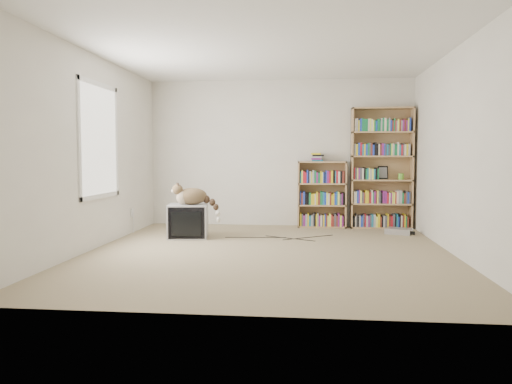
# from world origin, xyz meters

# --- Properties ---
(floor) EXTENTS (4.50, 5.00, 0.01)m
(floor) POSITION_xyz_m (0.00, 0.00, 0.00)
(floor) COLOR gray
(floor) RESTS_ON ground
(wall_back) EXTENTS (4.50, 0.02, 2.50)m
(wall_back) POSITION_xyz_m (0.00, 2.50, 1.25)
(wall_back) COLOR silver
(wall_back) RESTS_ON floor
(wall_front) EXTENTS (4.50, 0.02, 2.50)m
(wall_front) POSITION_xyz_m (0.00, -2.50, 1.25)
(wall_front) COLOR silver
(wall_front) RESTS_ON floor
(wall_left) EXTENTS (0.02, 5.00, 2.50)m
(wall_left) POSITION_xyz_m (-2.25, 0.00, 1.25)
(wall_left) COLOR silver
(wall_left) RESTS_ON floor
(wall_right) EXTENTS (0.02, 5.00, 2.50)m
(wall_right) POSITION_xyz_m (2.25, 0.00, 1.25)
(wall_right) COLOR silver
(wall_right) RESTS_ON floor
(ceiling) EXTENTS (4.50, 5.00, 0.02)m
(ceiling) POSITION_xyz_m (0.00, 0.00, 2.50)
(ceiling) COLOR white
(ceiling) RESTS_ON wall_back
(window) EXTENTS (0.02, 1.22, 1.52)m
(window) POSITION_xyz_m (-2.24, 0.20, 1.40)
(window) COLOR white
(window) RESTS_ON wall_left
(crt_tv) EXTENTS (0.63, 0.58, 0.49)m
(crt_tv) POSITION_xyz_m (-1.26, 1.02, 0.24)
(crt_tv) COLOR #99999B
(crt_tv) RESTS_ON floor
(cat) EXTENTS (0.75, 0.46, 0.54)m
(cat) POSITION_xyz_m (-1.14, 0.99, 0.58)
(cat) COLOR #3A2717
(cat) RESTS_ON crt_tv
(bookcase_tall) EXTENTS (1.00, 0.30, 2.00)m
(bookcase_tall) POSITION_xyz_m (1.70, 2.36, 0.94)
(bookcase_tall) COLOR #A68153
(bookcase_tall) RESTS_ON floor
(bookcase_short) EXTENTS (0.81, 0.30, 1.11)m
(bookcase_short) POSITION_xyz_m (0.72, 2.36, 0.51)
(bookcase_short) COLOR #A68153
(bookcase_short) RESTS_ON floor
(book_stack) EXTENTS (0.20, 0.26, 0.14)m
(book_stack) POSITION_xyz_m (0.63, 2.35, 1.18)
(book_stack) COLOR #B21725
(book_stack) RESTS_ON bookcase_short
(green_mug) EXTENTS (0.09, 0.09, 0.10)m
(green_mug) POSITION_xyz_m (2.02, 2.34, 0.86)
(green_mug) COLOR #6AC137
(green_mug) RESTS_ON bookcase_tall
(framed_print) EXTENTS (0.17, 0.05, 0.22)m
(framed_print) POSITION_xyz_m (1.74, 2.44, 0.92)
(framed_print) COLOR black
(framed_print) RESTS_ON bookcase_tall
(dvd_player) EXTENTS (0.46, 0.40, 0.09)m
(dvd_player) POSITION_xyz_m (1.89, 1.69, 0.04)
(dvd_player) COLOR #B7B7BC
(dvd_player) RESTS_ON floor
(wall_outlet) EXTENTS (0.01, 0.08, 0.13)m
(wall_outlet) POSITION_xyz_m (-2.24, 1.37, 0.32)
(wall_outlet) COLOR silver
(wall_outlet) RESTS_ON wall_left
(floor_cables) EXTENTS (1.20, 0.70, 0.01)m
(floor_cables) POSITION_xyz_m (0.26, 1.28, 0.00)
(floor_cables) COLOR black
(floor_cables) RESTS_ON floor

